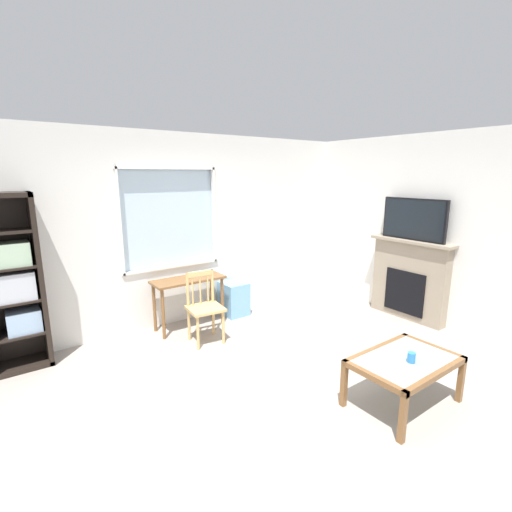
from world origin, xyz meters
TOP-DOWN VIEW (x-y plane):
  - ground at (0.00, 0.00)m, footprint 6.58×5.44m
  - wall_back_with_window at (0.02, 2.22)m, footprint 5.58×0.15m
  - wall_right at (2.85, 0.00)m, footprint 0.12×4.64m
  - desk_under_window at (-0.09, 1.87)m, footprint 0.99×0.40m
  - wooden_chair at (-0.13, 1.36)m, footprint 0.46×0.44m
  - plastic_drawer_unit at (0.67, 1.92)m, footprint 0.35×0.40m
  - fireplace at (2.69, 0.28)m, footprint 0.26×1.22m
  - tv at (2.68, 0.28)m, footprint 0.06×0.95m
  - coffee_table at (0.72, -0.92)m, footprint 0.99×0.65m
  - sippy_cup at (0.70, -0.99)m, footprint 0.07×0.07m

SIDE VIEW (x-z plane):
  - ground at x=0.00m, z-range -0.02..0.00m
  - plastic_drawer_unit at x=0.67m, z-range 0.00..0.51m
  - coffee_table at x=0.72m, z-range 0.16..0.62m
  - wooden_chair at x=-0.13m, z-range 0.01..0.91m
  - sippy_cup at x=0.70m, z-range 0.46..0.55m
  - desk_under_window at x=-0.09m, z-range 0.23..0.94m
  - fireplace at x=2.69m, z-range 0.00..1.19m
  - wall_back_with_window at x=0.02m, z-range -0.02..2.65m
  - wall_right at x=2.85m, z-range 0.00..2.67m
  - tv at x=2.68m, z-range 1.19..1.78m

